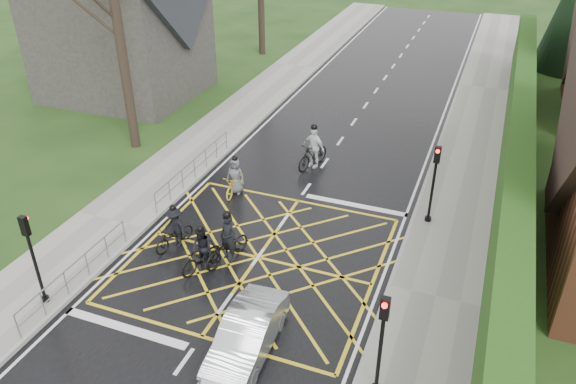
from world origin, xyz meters
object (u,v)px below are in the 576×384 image
Objects in this scene: car at (247,336)px; cyclist_back at (201,253)px; cyclist_mid at (175,231)px; cyclist_rear at (228,245)px; cyclist_front at (313,152)px; cyclist_lead at (235,181)px.

cyclist_back is at bearing 132.90° from car.
cyclist_mid is at bearing 137.48° from car.
cyclist_rear is 0.93m from cyclist_back.
cyclist_front is at bearing 96.58° from car.
cyclist_rear is 1.00× the size of cyclist_front.
cyclist_rear is at bearing 14.29° from cyclist_mid.
car is (2.33, -3.56, -0.02)m from cyclist_rear.
cyclist_lead is (-1.73, 4.18, -0.05)m from cyclist_rear.
cyclist_rear is at bearing 69.70° from cyclist_back.
cyclist_lead is (0.37, 4.08, -0.03)m from cyclist_mid.
car is (4.43, -3.66, 0.00)m from cyclist_mid.
cyclist_front reaches higher than cyclist_mid.
car is (4.06, -7.74, 0.03)m from cyclist_lead.
cyclist_lead reaches higher than cyclist_mid.
cyclist_rear is 7.52m from cyclist_front.
cyclist_lead is (-1.13, 4.89, -0.07)m from cyclist_back.
cyclist_back is 5.02m from cyclist_lead.
cyclist_back is 8.29m from cyclist_front.
cyclist_lead is at bearing -104.85° from cyclist_front.
cyclist_rear is 4.52m from cyclist_lead.
car is at bearing -22.57° from cyclist_mid.
cyclist_lead is (-2.20, -3.32, -0.17)m from cyclist_front.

